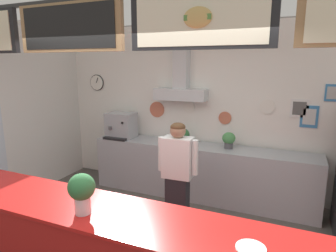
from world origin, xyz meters
TOP-DOWN VIEW (x-y plane):
  - back_wall_assembly at (-0.02, 2.44)m, footprint 5.70×2.80m
  - back_prep_counter at (-0.03, 2.21)m, footprint 3.75×0.58m
  - shop_worker at (0.05, 1.00)m, footprint 0.53×0.24m
  - espresso_machine at (-1.54, 2.18)m, footprint 0.50×0.46m
  - potted_sage at (0.44, 2.23)m, footprint 0.21×0.21m
  - potted_thyme at (-0.35, 2.23)m, footprint 0.24×0.24m
  - basil_vase at (-0.21, -0.54)m, footprint 0.23×0.23m
  - condiment_plate at (1.17, -0.48)m, footprint 0.21×0.21m

SIDE VIEW (x-z plane):
  - back_prep_counter at x=-0.03m, z-range -0.01..0.90m
  - shop_worker at x=0.05m, z-range 0.07..1.60m
  - condiment_plate at x=1.17m, z-range 1.01..1.02m
  - potted_thyme at x=-0.35m, z-range 0.92..1.18m
  - potted_sage at x=0.44m, z-range 0.93..1.19m
  - espresso_machine at x=-1.54m, z-range 0.91..1.36m
  - basil_vase at x=-0.21m, z-range 1.03..1.38m
  - back_wall_assembly at x=-0.02m, z-range 0.09..3.02m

